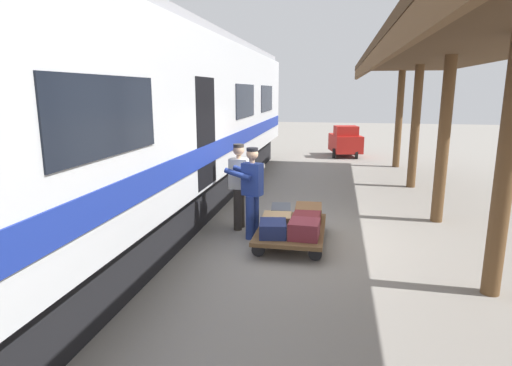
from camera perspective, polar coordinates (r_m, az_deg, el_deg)
ground_plane at (r=8.02m, az=7.25°, el=-7.58°), size 60.00×60.00×0.00m
platform_canopy at (r=7.83m, az=27.15°, el=15.09°), size 3.20×17.53×3.56m
train_car at (r=8.49m, az=-16.46°, el=7.39°), size 3.02×19.45×4.00m
luggage_cart at (r=7.78m, az=4.79°, el=-6.20°), size 1.18×1.93×0.29m
suitcase_brown_leather at (r=8.21m, az=7.05°, el=-3.93°), size 0.52×0.64×0.27m
suitcase_maroon_trunk at (r=7.71m, az=6.78°, el=-5.03°), size 0.49×0.60×0.27m
suitcase_tan_vintage at (r=7.77m, az=2.85°, el=-5.00°), size 0.54×0.52×0.22m
suitcase_slate_roller at (r=8.27m, az=3.37°, el=-3.90°), size 0.43×0.64×0.23m
suitcase_navy_fabric at (r=7.26m, az=2.27°, el=-6.14°), size 0.53×0.61×0.25m
suitcase_burgundy_valise at (r=7.20m, az=6.47°, el=-6.19°), size 0.51×0.54×0.29m
porter_in_overalls at (r=7.86m, az=-0.63°, el=-0.86°), size 0.73×0.55×1.70m
porter_by_door at (r=8.36m, az=-2.18°, el=-0.06°), size 0.69×0.46×1.70m
baggage_tug at (r=18.20m, az=11.90°, el=5.46°), size 1.45×1.90×1.30m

